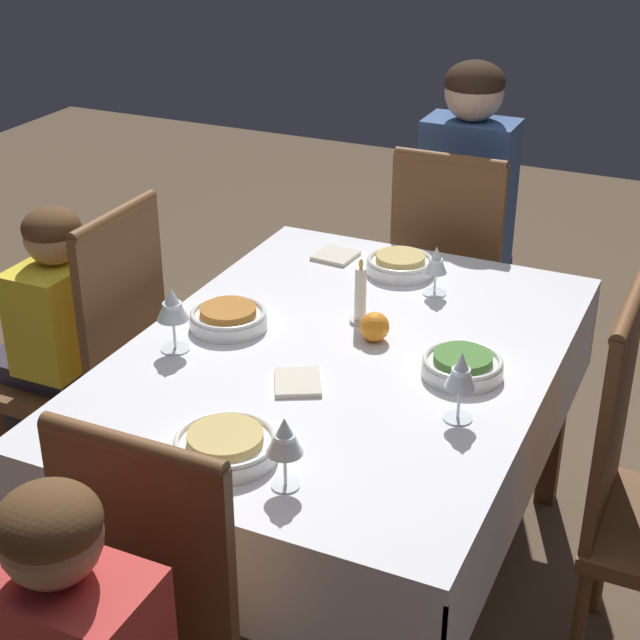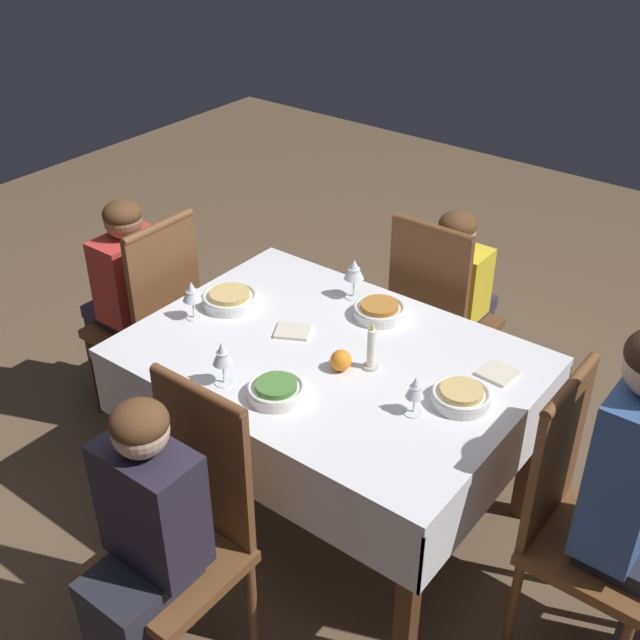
{
  "view_description": "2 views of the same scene",
  "coord_description": "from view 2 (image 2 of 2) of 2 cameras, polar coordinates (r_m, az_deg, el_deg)",
  "views": [
    {
      "loc": [
        -1.96,
        -0.84,
        1.91
      ],
      "look_at": [
        -0.1,
        0.01,
        0.88
      ],
      "focal_mm": 55.0,
      "sensor_mm": 36.0,
      "label": 1
    },
    {
      "loc": [
        1.41,
        -1.89,
        2.38
      ],
      "look_at": [
        -0.01,
        -0.04,
        0.91
      ],
      "focal_mm": 45.0,
      "sensor_mm": 36.0,
      "label": 2
    }
  ],
  "objects": [
    {
      "name": "wine_glass_east",
      "position": [
        2.56,
        6.79,
        -4.88
      ],
      "size": [
        0.07,
        0.07,
        0.14
      ],
      "color": "white",
      "rests_on": "dining_table"
    },
    {
      "name": "bowl_north",
      "position": [
        3.08,
        4.19,
        0.73
      ],
      "size": [
        0.2,
        0.2,
        0.06
      ],
      "color": "white",
      "rests_on": "dining_table"
    },
    {
      "name": "chair_west",
      "position": [
        3.56,
        -11.83,
        0.33
      ],
      "size": [
        0.4,
        0.4,
        1.02
      ],
      "rotation": [
        0.0,
        0.0,
        -1.57
      ],
      "color": "brown",
      "rests_on": "ground_plane"
    },
    {
      "name": "candle_centerpiece",
      "position": [
        2.76,
        3.67,
        -2.21
      ],
      "size": [
        0.05,
        0.05,
        0.18
      ],
      "color": "beige",
      "rests_on": "dining_table"
    },
    {
      "name": "person_child_dark",
      "position": [
        2.46,
        -12.6,
        -15.58
      ],
      "size": [
        0.3,
        0.33,
        1.08
      ],
      "color": "#282833",
      "rests_on": "ground_plane"
    },
    {
      "name": "wine_glass_north",
      "position": [
        3.15,
        2.44,
        3.54
      ],
      "size": [
        0.08,
        0.08,
        0.17
      ],
      "color": "white",
      "rests_on": "dining_table"
    },
    {
      "name": "ground_plane",
      "position": [
        3.35,
        0.58,
        -13.02
      ],
      "size": [
        8.0,
        8.0,
        0.0
      ],
      "primitive_type": "plane",
      "color": "brown"
    },
    {
      "name": "person_child_red",
      "position": [
        3.65,
        -13.68,
        1.63
      ],
      "size": [
        0.33,
        0.3,
        1.05
      ],
      "rotation": [
        0.0,
        0.0,
        -1.57
      ],
      "color": "#383342",
      "rests_on": "ground_plane"
    },
    {
      "name": "dining_table",
      "position": [
        2.92,
        0.65,
        -3.86
      ],
      "size": [
        1.41,
        1.02,
        0.75
      ],
      "color": "silver",
      "rests_on": "ground_plane"
    },
    {
      "name": "orange_fruit",
      "position": [
        2.77,
        1.5,
        -2.89
      ],
      "size": [
        0.08,
        0.08,
        0.08
      ],
      "primitive_type": "sphere",
      "color": "orange",
      "rests_on": "dining_table"
    },
    {
      "name": "wine_glass_west",
      "position": [
        3.05,
        -9.1,
        1.96
      ],
      "size": [
        0.07,
        0.07,
        0.16
      ],
      "color": "white",
      "rests_on": "dining_table"
    },
    {
      "name": "wine_glass_south",
      "position": [
        2.68,
        -6.97,
        -2.46
      ],
      "size": [
        0.07,
        0.07,
        0.17
      ],
      "color": "white",
      "rests_on": "dining_table"
    },
    {
      "name": "chair_east",
      "position": [
        2.68,
        17.96,
        -13.04
      ],
      "size": [
        0.4,
        0.4,
        1.02
      ],
      "rotation": [
        0.0,
        0.0,
        1.57
      ],
      "color": "brown",
      "rests_on": "ground_plane"
    },
    {
      "name": "napkin_red_folded",
      "position": [
        2.83,
        12.51,
        -3.69
      ],
      "size": [
        0.12,
        0.12,
        0.01
      ],
      "rotation": [
        0.0,
        0.0,
        -0.08
      ],
      "color": "beige",
      "rests_on": "dining_table"
    },
    {
      "name": "napkin_spare_side",
      "position": [
        2.98,
        -1.96,
        -0.8
      ],
      "size": [
        0.16,
        0.15,
        0.01
      ],
      "rotation": [
        0.0,
        0.0,
        0.49
      ],
      "color": "beige",
      "rests_on": "dining_table"
    },
    {
      "name": "chair_north",
      "position": [
        3.52,
        8.35,
        0.39
      ],
      "size": [
        0.4,
        0.4,
        1.02
      ],
      "rotation": [
        0.0,
        0.0,
        3.14
      ],
      "color": "brown",
      "rests_on": "ground_plane"
    },
    {
      "name": "chair_south",
      "position": [
        2.56,
        -9.6,
        -14.23
      ],
      "size": [
        0.4,
        0.4,
        1.02
      ],
      "color": "brown",
      "rests_on": "ground_plane"
    },
    {
      "name": "bowl_south",
      "position": [
        2.65,
        -3.14,
        -4.99
      ],
      "size": [
        0.19,
        0.19,
        0.06
      ],
      "color": "white",
      "rests_on": "dining_table"
    },
    {
      "name": "bowl_west",
      "position": [
        3.16,
        -6.43,
        1.54
      ],
      "size": [
        0.22,
        0.22,
        0.06
      ],
      "color": "white",
      "rests_on": "dining_table"
    },
    {
      "name": "person_child_yellow",
      "position": [
        3.66,
        9.74,
        1.55
      ],
      "size": [
        0.3,
        0.33,
        0.99
      ],
      "rotation": [
        0.0,
        0.0,
        3.14
      ],
      "color": "#383342",
      "rests_on": "ground_plane"
    },
    {
      "name": "bowl_east",
      "position": [
        2.67,
        10.0,
        -5.33
      ],
      "size": [
        0.2,
        0.2,
        0.06
      ],
      "color": "white",
      "rests_on": "dining_table"
    }
  ]
}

